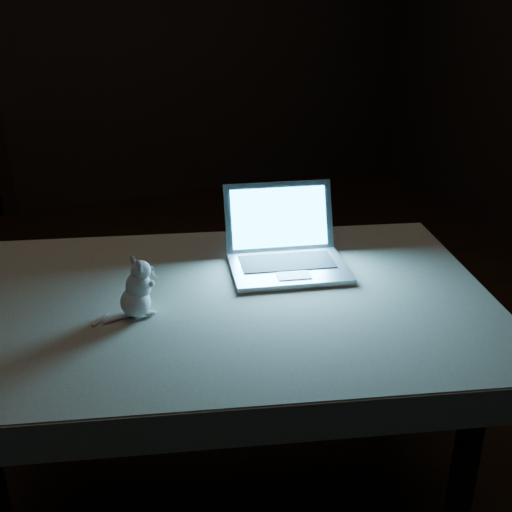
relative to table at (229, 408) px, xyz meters
name	(u,v)px	position (x,y,z in m)	size (l,w,h in m)	color
floor	(216,409)	(0.10, 0.44, -0.35)	(5.00, 5.00, 0.00)	black
back_wall	(82,4)	(0.10, 2.94, 0.95)	(4.50, 0.04, 2.60)	black
table	(229,408)	(0.00, 0.00, 0.00)	(1.30, 0.83, 0.70)	black
tablecloth	(185,309)	(-0.10, 0.06, 0.31)	(1.39, 0.93, 0.09)	beige
laptop	(290,236)	(0.22, 0.08, 0.47)	(0.32, 0.28, 0.22)	#A3A3A7
plush_mouse	(134,288)	(-0.24, -0.01, 0.43)	(0.11, 0.11, 0.15)	white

